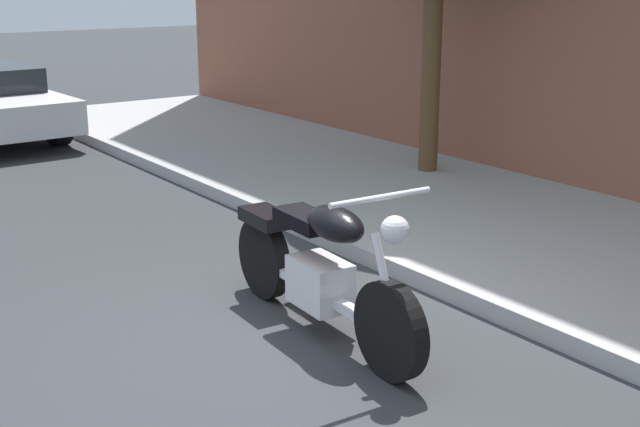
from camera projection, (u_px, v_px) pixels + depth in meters
ground_plane at (284, 344)px, 5.49m from camera, size 60.00×60.00×0.00m
sidewalk at (574, 250)px, 7.12m from camera, size 19.32×3.12×0.14m
motorcycle at (321, 268)px, 5.56m from camera, size 2.16×0.70×1.11m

